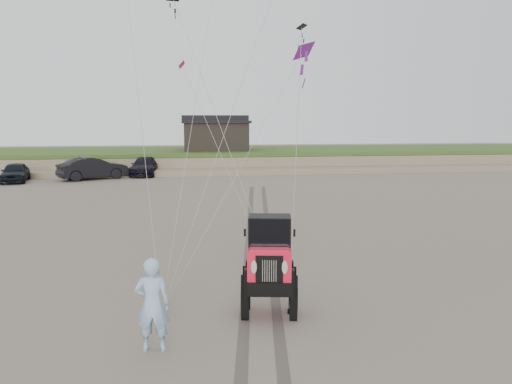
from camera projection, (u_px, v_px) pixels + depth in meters
ground at (225, 317)px, 12.07m from camera, size 160.00×160.00×0.00m
dune_ridge at (195, 159)px, 48.69m from camera, size 160.00×14.25×1.73m
cabin at (215, 134)px, 48.12m from camera, size 6.40×5.40×3.35m
truck_a at (15, 172)px, 37.68m from camera, size 2.40×4.54×1.47m
truck_b at (93, 168)px, 39.32m from camera, size 5.57×4.12×1.75m
truck_c at (145, 166)px, 42.16m from camera, size 2.53×5.34×1.50m
jeep at (269, 277)px, 12.05m from camera, size 3.14×5.55×1.95m
man at (152, 305)px, 10.20m from camera, size 0.76×0.53×1.98m
kite_flock at (261, 5)px, 20.48m from camera, size 8.40×8.38×6.99m
stake_main at (161, 311)px, 12.29m from camera, size 0.08×0.08×0.12m
stake_aux at (289, 311)px, 12.27m from camera, size 0.08×0.08×0.12m
tire_tracks at (259, 237)px, 20.19m from camera, size 5.22×29.74×0.01m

